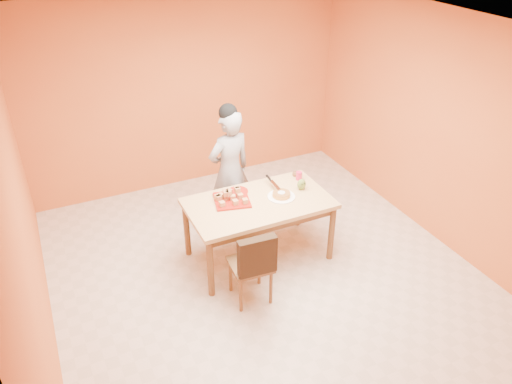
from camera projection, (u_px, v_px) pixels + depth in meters
name	position (u px, v px, depth m)	size (l,w,h in m)	color
floor	(267.00, 276.00, 5.61)	(5.00, 5.00, 0.00)	beige
ceiling	(270.00, 31.00, 4.23)	(5.00, 5.00, 0.00)	white
wall_back	(188.00, 93.00, 6.87)	(4.50, 4.50, 0.00)	#D06B30
wall_left	(23.00, 226.00, 4.10)	(5.00, 5.00, 0.00)	#D06B30
wall_right	(443.00, 132.00, 5.74)	(5.00, 5.00, 0.00)	#D06B30
dining_table	(259.00, 209.00, 5.59)	(1.60, 0.90, 0.76)	tan
dining_chair	(251.00, 264.00, 5.08)	(0.44, 0.50, 0.89)	brown
pastry_pile	(232.00, 195.00, 5.51)	(0.34, 0.34, 0.11)	tan
person	(230.00, 171.00, 6.11)	(0.57, 0.38, 1.57)	gray
pastry_platter	(232.00, 200.00, 5.55)	(0.38, 0.38, 0.02)	#9B170E
red_dinner_plate	(238.00, 191.00, 5.72)	(0.23, 0.23, 0.01)	#9B170E
white_cake_plate	(281.00, 197.00, 5.62)	(0.31, 0.31, 0.01)	white
sponge_cake	(281.00, 194.00, 5.61)	(0.20, 0.20, 0.05)	gold
cake_server	(275.00, 185.00, 5.73)	(0.05, 0.24, 0.01)	silver
egg_ornament	(301.00, 184.00, 5.74)	(0.11, 0.08, 0.13)	olive
magenta_glass	(299.00, 176.00, 5.95)	(0.07, 0.07, 0.10)	#D41F4D
checker_tin	(297.00, 174.00, 6.06)	(0.11, 0.11, 0.03)	#3A1B0F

